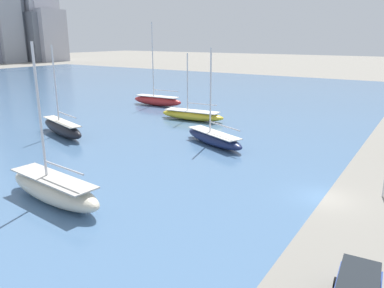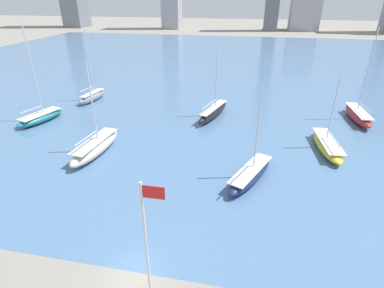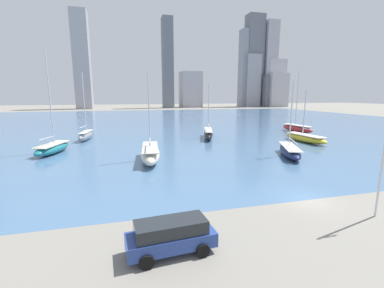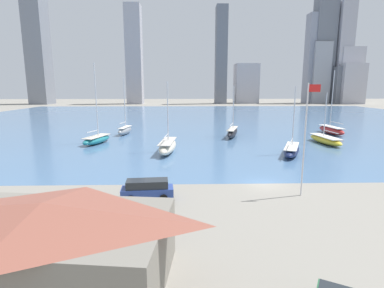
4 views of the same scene
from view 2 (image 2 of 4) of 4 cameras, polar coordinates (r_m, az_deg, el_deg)
The scene contains 10 objects.
ground_plane at distance 25.10m, azimuth -10.94°, elevation -22.84°, with size 500.00×500.00×0.00m, color gray.
harbor_water at distance 87.10m, azimuth 6.27°, elevation 14.16°, with size 180.00×140.00×0.00m.
flag_pole at distance 17.54m, azimuth -8.27°, elevation -21.02°, with size 1.24×0.14×11.08m.
sailboat_cream at distance 40.86m, azimuth -17.91°, elevation -0.53°, with size 3.45×10.44×11.60m.
sailboat_navy at distance 34.32m, azimuth 11.05°, elevation -5.60°, with size 5.95×9.74×10.80m.
sailboat_gray at distance 61.87m, azimuth -18.45°, elevation 8.63°, with size 2.83×7.64×13.04m.
sailboat_yellow at distance 43.91m, azimuth 24.36°, elevation -0.13°, with size 3.45×10.34×9.72m.
sailboat_teal at distance 54.82m, azimuth -26.91°, elevation 4.62°, with size 4.76×8.87×15.12m.
sailboat_black at distance 50.79m, azimuth 4.07°, elevation 6.11°, with size 4.67×10.61×10.98m.
sailboat_red at distance 56.51m, azimuth 29.06°, elevation 4.86°, with size 2.87×10.15×14.48m.
Camera 2 is at (7.39, -14.69, 18.96)m, focal length 28.00 mm.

